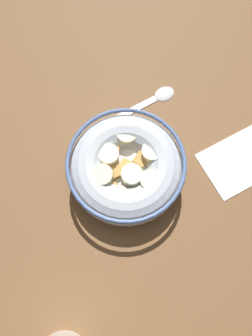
{
  "coord_description": "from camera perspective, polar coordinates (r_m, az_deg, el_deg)",
  "views": [
    {
      "loc": [
        -6.51,
        -12.71,
        48.44
      ],
      "look_at": [
        0.0,
        0.0,
        3.0
      ],
      "focal_mm": 34.89,
      "sensor_mm": 36.0,
      "label": 1
    }
  ],
  "objects": [
    {
      "name": "folded_napkin",
      "position": [
        0.55,
        20.34,
        1.78
      ],
      "size": [
        14.21,
        8.71,
        0.3
      ],
      "primitive_type": "cube",
      "rotation": [
        0.0,
        0.0,
        0.02
      ],
      "color": "white",
      "rests_on": "ground_plane"
    },
    {
      "name": "spoon",
      "position": [
        0.55,
        4.73,
        11.91
      ],
      "size": [
        13.78,
        2.79,
        0.8
      ],
      "color": "silver",
      "rests_on": "ground_plane"
    },
    {
      "name": "ground_plane",
      "position": [
        0.51,
        0.0,
        -1.33
      ],
      "size": [
        94.11,
        94.11,
        2.0
      ],
      "primitive_type": "cube",
      "color": "brown"
    },
    {
      "name": "cereal_bowl",
      "position": [
        0.48,
        0.0,
        0.02
      ],
      "size": [
        17.01,
        17.01,
        5.8
      ],
      "color": "#B2BCC6",
      "rests_on": "ground_plane"
    }
  ]
}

